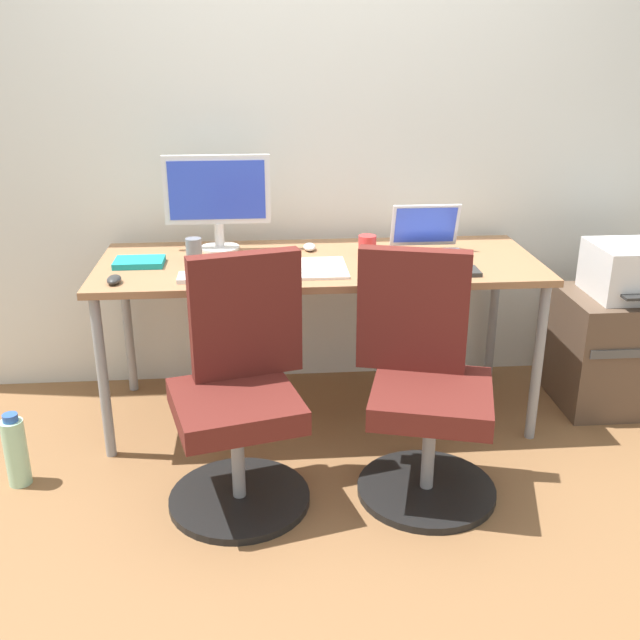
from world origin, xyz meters
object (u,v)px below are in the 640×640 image
(office_chair_right, at_px, (424,389))
(coffee_mug, at_px, (367,246))
(desktop_monitor, at_px, (217,196))
(side_cabinet, at_px, (621,349))
(open_laptop, at_px, (428,244))
(printer, at_px, (633,270))
(water_bottle_on_floor, at_px, (16,451))
(office_chair_left, at_px, (240,396))

(office_chair_right, bearing_deg, coffee_mug, 100.05)
(desktop_monitor, xyz_separation_m, coffee_mug, (0.67, -0.16, -0.20))
(office_chair_right, height_order, side_cabinet, office_chair_right)
(side_cabinet, relative_size, desktop_monitor, 1.21)
(open_laptop, bearing_deg, printer, -3.53)
(open_laptop, bearing_deg, side_cabinet, -3.47)
(desktop_monitor, distance_m, open_laptop, 0.98)
(side_cabinet, relative_size, water_bottle_on_floor, 1.87)
(office_chair_left, height_order, open_laptop, open_laptop)
(printer, xyz_separation_m, water_bottle_on_floor, (-2.69, -0.49, -0.52))
(printer, relative_size, desktop_monitor, 0.83)
(printer, bearing_deg, side_cabinet, 90.00)
(office_chair_right, bearing_deg, side_cabinet, 29.80)
(office_chair_left, xyz_separation_m, water_bottle_on_floor, (-0.89, 0.14, -0.28))
(printer, bearing_deg, office_chair_right, -150.24)
(water_bottle_on_floor, relative_size, desktop_monitor, 0.65)
(office_chair_left, bearing_deg, coffee_mug, 50.99)
(office_chair_right, height_order, open_laptop, open_laptop)
(office_chair_left, xyz_separation_m, office_chair_right, (0.70, -0.00, 0.00))
(desktop_monitor, relative_size, coffee_mug, 5.22)
(office_chair_left, relative_size, printer, 2.35)
(open_laptop, bearing_deg, water_bottle_on_floor, -162.54)
(office_chair_right, bearing_deg, printer, 29.76)
(office_chair_left, relative_size, desktop_monitor, 1.96)
(office_chair_right, bearing_deg, water_bottle_on_floor, 174.99)
(water_bottle_on_floor, bearing_deg, open_laptop, 17.46)
(side_cabinet, distance_m, water_bottle_on_floor, 2.73)
(side_cabinet, bearing_deg, coffee_mug, 176.44)
(office_chair_right, bearing_deg, open_laptop, 77.71)
(office_chair_right, distance_m, open_laptop, 0.80)
(water_bottle_on_floor, distance_m, coffee_mug, 1.70)
(office_chair_right, relative_size, side_cabinet, 1.62)
(office_chair_left, relative_size, coffee_mug, 10.22)
(office_chair_right, distance_m, water_bottle_on_floor, 1.62)
(office_chair_left, bearing_deg, open_laptop, 39.07)
(open_laptop, relative_size, coffee_mug, 3.37)
(open_laptop, bearing_deg, desktop_monitor, 169.09)
(office_chair_left, height_order, office_chair_right, same)
(side_cabinet, xyz_separation_m, open_laptop, (-0.95, 0.06, 0.53))
(coffee_mug, bearing_deg, office_chair_right, -79.95)
(office_chair_left, distance_m, water_bottle_on_floor, 0.95)
(side_cabinet, bearing_deg, desktop_monitor, 172.79)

